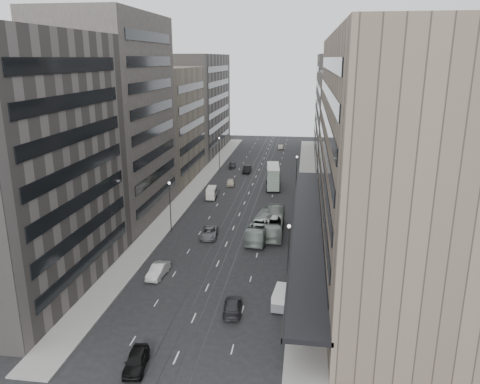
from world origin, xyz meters
The scene contains 30 objects.
ground centered at (0.00, 0.00, 0.00)m, with size 220.00×220.00×0.00m, color black.
sidewalk_right centered at (12.00, 37.50, 0.07)m, with size 4.00×125.00×0.15m, color gray.
sidewalk_left centered at (-12.00, 37.50, 0.07)m, with size 4.00×125.00×0.15m, color gray.
department_store centered at (21.45, 8.00, 14.95)m, with size 19.20×60.00×30.00m.
building_right_mid centered at (21.50, 52.00, 12.00)m, with size 15.00×28.00×24.00m, color #46413D.
building_right_far centered at (21.50, 82.00, 14.00)m, with size 15.00×32.00×28.00m, color #67615D.
building_left_a centered at (-21.50, -8.00, 15.00)m, with size 15.00×28.00×30.00m, color #67615D.
building_left_b centered at (-21.50, 19.00, 17.00)m, with size 15.00×26.00×34.00m, color #46413D.
building_left_c centered at (-21.50, 46.00, 12.50)m, with size 15.00×28.00×25.00m, color #7A6E5E.
building_left_d centered at (-21.50, 79.00, 14.00)m, with size 15.00×38.00×28.00m, color #67615D.
lamp_right_near centered at (9.70, -5.00, 5.20)m, with size 0.44×0.44×8.32m.
lamp_right_far centered at (9.70, 35.00, 5.20)m, with size 0.44×0.44×8.32m.
lamp_left_near centered at (-9.70, 12.00, 5.20)m, with size 0.44×0.44×8.32m.
lamp_left_far centered at (-9.70, 55.00, 5.20)m, with size 0.44×0.44×8.32m.
bus_near centered at (5.12, 11.73, 1.66)m, with size 2.79×11.91×3.32m, color gray.
bus_far centered at (6.81, 13.71, 1.68)m, with size 2.83×12.08×3.36m, color gray.
double_decker centered at (4.65, 40.41, 2.66)m, with size 3.43×9.21×4.93m.
vw_microbus centered at (9.20, -9.37, 1.18)m, with size 2.15×4.10×2.13m.
panel_van centered at (-6.82, 30.60, 1.32)m, with size 2.08×3.91×2.40m.
sedan_0 centered at (-3.13, -22.00, 0.78)m, with size 1.83×4.55×1.55m, color black.
sedan_1 centered at (-6.84, -3.88, 0.79)m, with size 1.67×4.78×1.58m, color beige.
sedan_2 centered at (-3.14, 10.41, 0.74)m, with size 2.46×5.34×1.48m, color slate.
sedan_3 centered at (3.96, -11.19, 0.71)m, with size 1.99×4.90×1.42m, color #262628.
sedan_4 centered at (-4.72, 41.27, 0.72)m, with size 1.70×4.23×1.44m, color #BCB19C.
sedan_5 centered at (-2.65, 53.84, 0.83)m, with size 1.76×5.04×1.66m, color black.
sedan_6 centered at (3.15, 56.52, 0.67)m, with size 2.23×4.83×1.34m, color silver.
sedan_7 centered at (3.57, 56.34, 0.79)m, with size 2.21×5.43×1.58m, color #58585A.
sedan_8 centered at (-7.07, 58.43, 0.72)m, with size 1.71×4.24×1.44m, color #272729.
sedan_9 centered at (3.83, 85.67, 0.69)m, with size 1.45×4.17×1.37m, color gray.
pedestrian centered at (10.40, -14.39, 1.12)m, with size 0.70×0.46×1.93m, color black.
Camera 1 is at (11.18, -56.53, 26.99)m, focal length 35.00 mm.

